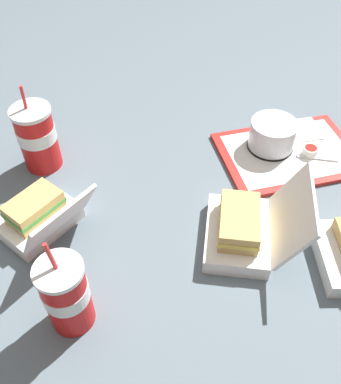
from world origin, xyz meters
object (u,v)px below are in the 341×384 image
(food_tray, at_px, (289,154))
(cake_container, at_px, (272,136))
(clamshell_sandwich_right, at_px, (40,216))
(soda_cup_right, at_px, (37,137))
(ketchup_cup, at_px, (310,151))
(clamshell_sandwich_center, at_px, (244,228))
(soda_cup_corner, at_px, (66,295))
(plastic_fork, at_px, (317,158))

(food_tray, height_order, cake_container, cake_container)
(clamshell_sandwich_right, relative_size, soda_cup_right, 1.08)
(ketchup_cup, relative_size, clamshell_sandwich_right, 0.16)
(ketchup_cup, bearing_deg, clamshell_sandwich_center, 46.64)
(clamshell_sandwich_center, bearing_deg, soda_cup_corner, 22.52)
(food_tray, relative_size, soda_cup_corner, 1.71)
(ketchup_cup, relative_size, soda_cup_right, 0.17)
(cake_container, relative_size, plastic_fork, 1.16)
(plastic_fork, relative_size, clamshell_sandwich_center, 0.44)
(clamshell_sandwich_center, height_order, soda_cup_corner, soda_cup_corner)
(ketchup_cup, height_order, soda_cup_right, soda_cup_right)
(soda_cup_right, relative_size, soda_cup_corner, 1.01)
(cake_container, bearing_deg, ketchup_cup, 155.97)
(cake_container, height_order, clamshell_sandwich_right, clamshell_sandwich_right)
(soda_cup_corner, bearing_deg, ketchup_cup, -146.21)
(clamshell_sandwich_center, bearing_deg, plastic_fork, -137.35)
(food_tray, distance_m, soda_cup_right, 0.67)
(ketchup_cup, xyz_separation_m, clamshell_sandwich_right, (0.70, 0.17, 0.02))
(cake_container, height_order, plastic_fork, cake_container)
(cake_container, bearing_deg, soda_cup_corner, 41.35)
(clamshell_sandwich_right, height_order, soda_cup_corner, soda_cup_corner)
(ketchup_cup, distance_m, soda_cup_right, 0.72)
(cake_container, bearing_deg, plastic_fork, 151.78)
(clamshell_sandwich_right, bearing_deg, food_tray, -163.74)
(plastic_fork, relative_size, soda_cup_corner, 0.47)
(ketchup_cup, height_order, clamshell_sandwich_center, clamshell_sandwich_center)
(cake_container, distance_m, clamshell_sandwich_center, 0.33)
(clamshell_sandwich_center, bearing_deg, ketchup_cup, -133.36)
(food_tray, relative_size, soda_cup_right, 1.69)
(ketchup_cup, distance_m, clamshell_sandwich_center, 0.35)
(food_tray, xyz_separation_m, clamshell_sandwich_center, (0.19, 0.27, 0.04))
(ketchup_cup, height_order, plastic_fork, ketchup_cup)
(soda_cup_right, bearing_deg, plastic_fork, 174.60)
(cake_container, xyz_separation_m, soda_cup_corner, (0.52, 0.46, 0.04))
(food_tray, bearing_deg, cake_container, -30.60)
(cake_container, height_order, clamshell_sandwich_center, clamshell_sandwich_center)
(clamshell_sandwich_right, relative_size, soda_cup_corner, 1.09)
(plastic_fork, bearing_deg, cake_container, -12.65)
(cake_container, distance_m, plastic_fork, 0.14)
(clamshell_sandwich_right, height_order, soda_cup_right, soda_cup_right)
(food_tray, bearing_deg, clamshell_sandwich_right, 16.26)
(plastic_fork, relative_size, clamshell_sandwich_right, 0.43)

